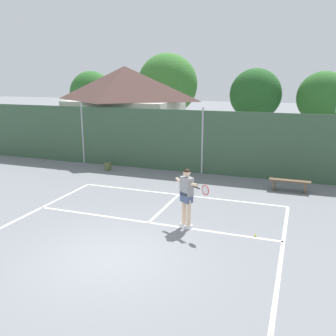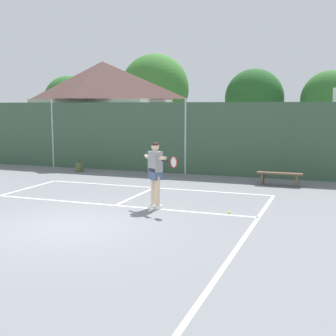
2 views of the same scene
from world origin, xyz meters
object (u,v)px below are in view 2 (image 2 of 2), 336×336
object	(u,v)px
tennis_ball	(229,213)
tennis_player	(156,169)
courtside_bench	(280,176)
backpack_olive	(79,167)

from	to	relation	value
tennis_ball	tennis_player	bearing A→B (deg)	-178.56
tennis_ball	courtside_bench	world-z (taller)	courtside_bench
courtside_bench	tennis_ball	bearing A→B (deg)	-98.75
backpack_olive	tennis_player	bearing A→B (deg)	-43.41
tennis_player	courtside_bench	world-z (taller)	tennis_player
tennis_player	tennis_ball	distance (m)	2.34
tennis_player	courtside_bench	bearing A→B (deg)	60.06
tennis_ball	courtside_bench	xyz separation A→B (m)	(0.75, 4.85, 0.33)
backpack_olive	courtside_bench	xyz separation A→B (m)	(8.55, -0.52, 0.17)
tennis_player	backpack_olive	xyz separation A→B (m)	(-5.73, 5.42, -0.92)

